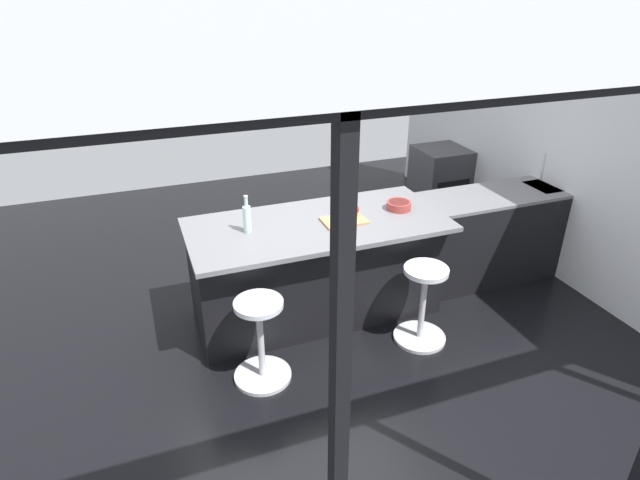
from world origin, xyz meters
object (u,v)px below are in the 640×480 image
water_bottle (247,218)px  fruit_bowl (399,205)px  stool_middle (261,343)px  apple_red (354,210)px  oven_range (440,182)px  kitchen_island (316,268)px  cutting_board (344,221)px  stool_by_window (422,307)px

water_bottle → fruit_bowl: (-1.35, 0.01, -0.08)m
stool_middle → apple_red: bearing=-147.8°
oven_range → kitchen_island: 2.72m
oven_range → stool_middle: 3.67m
cutting_board → apple_red: size_ratio=4.00×
kitchen_island → stool_middle: size_ratio=3.14×
stool_by_window → stool_middle: 1.37m
fruit_bowl → apple_red: bearing=1.2°
fruit_bowl → stool_by_window: bearing=83.2°
oven_range → water_bottle: 3.28m
oven_range → apple_red: (1.90, 1.60, 0.56)m
stool_middle → water_bottle: (-0.10, -0.66, 0.72)m
kitchen_island → cutting_board: (-0.21, 0.11, 0.47)m
stool_middle → cutting_board: 1.22m
kitchen_island → water_bottle: bearing=1.7°
stool_middle → apple_red: apple_red is taller
kitchen_island → water_bottle: water_bottle is taller
stool_by_window → apple_red: 0.99m
water_bottle → apple_red: bearing=178.6°
stool_middle → cutting_board: size_ratio=1.92×
stool_middle → fruit_bowl: fruit_bowl is taller
stool_by_window → stool_middle: bearing=0.0°
stool_by_window → apple_red: (0.36, -0.64, 0.66)m
kitchen_island → apple_red: apple_red is taller
stool_middle → apple_red: size_ratio=7.67×
kitchen_island → apple_red: size_ratio=24.13×
stool_middle → water_bottle: 0.98m
oven_range → stool_by_window: size_ratio=1.25×
stool_by_window → stool_middle: size_ratio=1.00×
kitchen_island → stool_middle: bearing=44.7°
water_bottle → fruit_bowl: size_ratio=1.45×
oven_range → fruit_bowl: bearing=47.3°
stool_by_window → apple_red: bearing=-60.7°
cutting_board → apple_red: apple_red is taller
stool_middle → apple_red: (-1.01, -0.64, 0.66)m
kitchen_island → stool_by_window: size_ratio=3.14×
oven_range → stool_by_window: bearing=55.4°
apple_red → stool_middle: bearing=32.2°
cutting_board → kitchen_island: bearing=-26.9°
apple_red → fruit_bowl: (-0.44, -0.01, -0.03)m
stool_middle → cutting_board: bearing=-147.5°
stool_middle → apple_red: 1.37m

